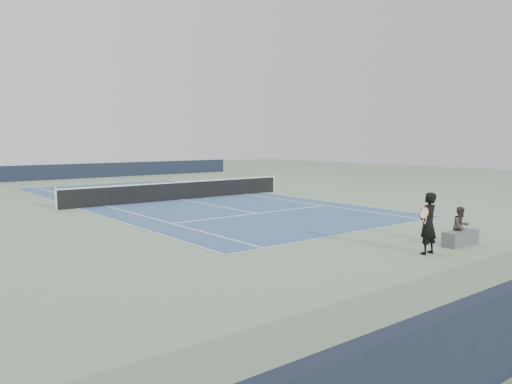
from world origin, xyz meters
TOP-DOWN VIEW (x-y plane):
  - ground at (0.00, 0.00)m, footprint 80.00×80.00m
  - court_surface at (0.00, 0.00)m, footprint 10.97×23.77m
  - tennis_net at (0.00, 0.00)m, footprint 12.90×0.10m
  - windscreen_far at (0.00, 17.88)m, footprint 30.00×0.25m
  - tennis_player at (-1.02, -15.21)m, footprint 0.78×0.47m
  - tennis_ball at (-0.65, -15.72)m, footprint 0.06×0.06m
  - spectator_bench at (0.81, -15.16)m, footprint 1.44×0.83m

SIDE VIEW (x-z plane):
  - ground at x=0.00m, z-range 0.00..0.00m
  - court_surface at x=0.00m, z-range 0.00..0.01m
  - tennis_ball at x=-0.65m, z-range 0.00..0.06m
  - spectator_bench at x=0.81m, z-range -0.18..1.00m
  - tennis_net at x=0.00m, z-range -0.03..1.04m
  - windscreen_far at x=0.00m, z-range 0.00..1.20m
  - tennis_player at x=-1.02m, z-range 0.00..1.72m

